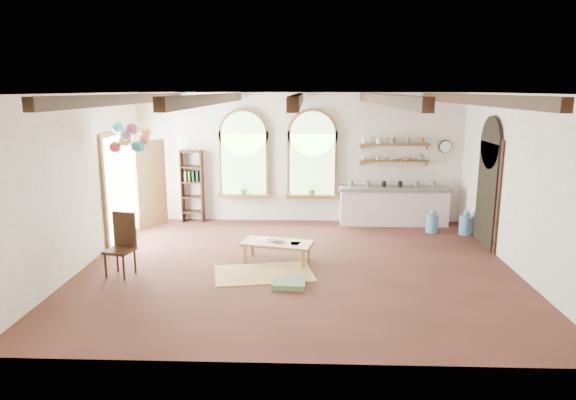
{
  "coord_description": "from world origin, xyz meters",
  "views": [
    {
      "loc": [
        0.16,
        -9.19,
        3.27
      ],
      "look_at": [
        -0.2,
        0.6,
        1.15
      ],
      "focal_mm": 32.0,
      "sensor_mm": 36.0,
      "label": 1
    }
  ],
  "objects_px": {
    "side_chair": "(121,258)",
    "balloon_cluster": "(131,138)",
    "kitchen_counter": "(393,205)",
    "coffee_table": "(277,244)"
  },
  "relations": [
    {
      "from": "side_chair",
      "to": "balloon_cluster",
      "type": "relative_size",
      "value": 0.99
    },
    {
      "from": "side_chair",
      "to": "balloon_cluster",
      "type": "xyz_separation_m",
      "value": [
        -0.16,
        1.38,
        2.01
      ]
    },
    {
      "from": "kitchen_counter",
      "to": "coffee_table",
      "type": "xyz_separation_m",
      "value": [
        -2.7,
        -2.9,
        -0.14
      ]
    },
    {
      "from": "coffee_table",
      "to": "side_chair",
      "type": "bearing_deg",
      "value": -162.16
    },
    {
      "from": "coffee_table",
      "to": "balloon_cluster",
      "type": "distance_m",
      "value": 3.56
    },
    {
      "from": "kitchen_counter",
      "to": "coffee_table",
      "type": "distance_m",
      "value": 3.96
    },
    {
      "from": "kitchen_counter",
      "to": "coffee_table",
      "type": "bearing_deg",
      "value": -132.98
    },
    {
      "from": "side_chair",
      "to": "balloon_cluster",
      "type": "bearing_deg",
      "value": 96.59
    },
    {
      "from": "side_chair",
      "to": "balloon_cluster",
      "type": "distance_m",
      "value": 2.45
    },
    {
      "from": "side_chair",
      "to": "balloon_cluster",
      "type": "height_order",
      "value": "balloon_cluster"
    }
  ]
}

